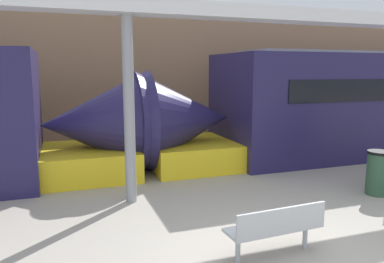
{
  "coord_description": "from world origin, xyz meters",
  "views": [
    {
      "loc": [
        -2.84,
        -4.04,
        2.63
      ],
      "look_at": [
        -0.36,
        3.05,
        1.4
      ],
      "focal_mm": 35.0,
      "sensor_mm": 36.0,
      "label": 1
    }
  ],
  "objects_px": {
    "train_left": "(379,105)",
    "bench_near": "(277,226)",
    "support_column_near": "(129,111)",
    "trash_bin": "(378,173)"
  },
  "relations": [
    {
      "from": "train_left",
      "to": "bench_near",
      "type": "distance_m",
      "value": 8.98
    },
    {
      "from": "bench_near",
      "to": "support_column_near",
      "type": "distance_m",
      "value": 3.62
    },
    {
      "from": "bench_near",
      "to": "support_column_near",
      "type": "bearing_deg",
      "value": 113.5
    },
    {
      "from": "trash_bin",
      "to": "support_column_near",
      "type": "relative_size",
      "value": 0.26
    },
    {
      "from": "support_column_near",
      "to": "trash_bin",
      "type": "bearing_deg",
      "value": -14.49
    },
    {
      "from": "trash_bin",
      "to": "bench_near",
      "type": "bearing_deg",
      "value": -154.4
    },
    {
      "from": "train_left",
      "to": "bench_near",
      "type": "height_order",
      "value": "train_left"
    },
    {
      "from": "train_left",
      "to": "trash_bin",
      "type": "xyz_separation_m",
      "value": [
        -3.62,
        -3.62,
        -1.03
      ]
    },
    {
      "from": "support_column_near",
      "to": "train_left",
      "type": "bearing_deg",
      "value": 14.94
    },
    {
      "from": "train_left",
      "to": "trash_bin",
      "type": "relative_size",
      "value": 17.02
    }
  ]
}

